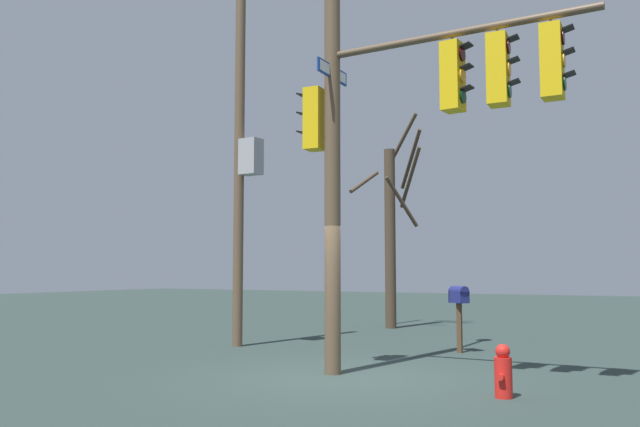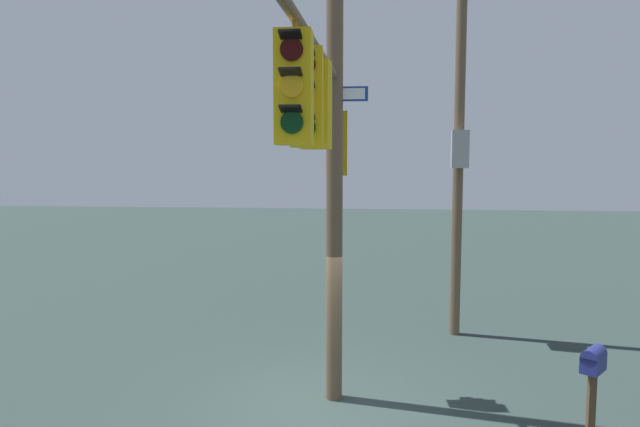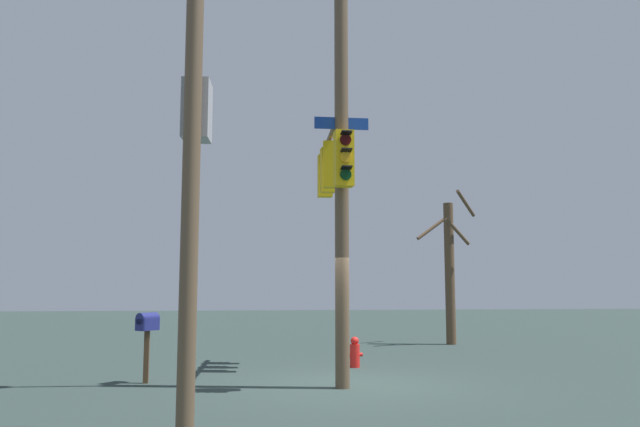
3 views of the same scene
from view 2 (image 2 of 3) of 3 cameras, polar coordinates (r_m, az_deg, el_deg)
The scene contains 4 objects.
ground_plane at distance 9.56m, azimuth -0.09°, elevation -19.82°, with size 80.00×80.00×0.00m, color #2A3935.
main_signal_pole_assembly at distance 8.07m, azimuth 1.53°, elevation 9.55°, with size 3.14×5.11×8.38m.
secondary_pole_assembly at distance 12.83m, azimuth 14.54°, elevation 5.86°, with size 0.41×0.72×8.34m.
mailbox at distance 9.01m, azimuth 27.06°, elevation -14.39°, with size 0.46×0.49×1.41m.
Camera 2 is at (0.94, -8.60, 4.05)m, focal length 30.07 mm.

